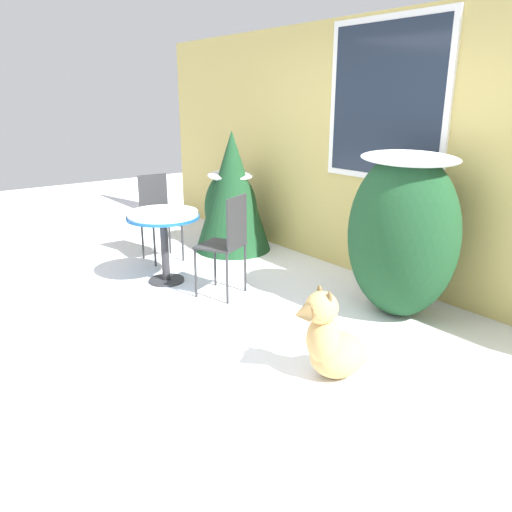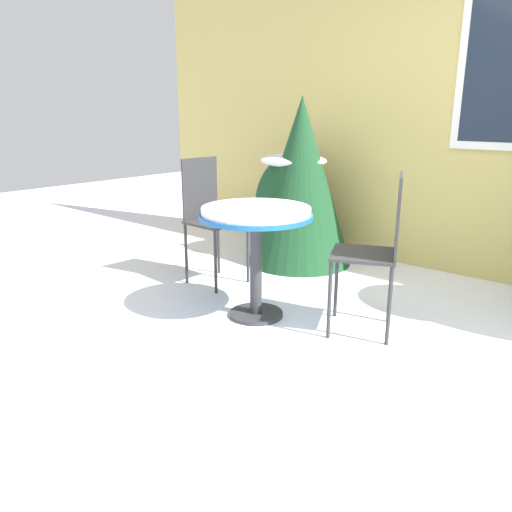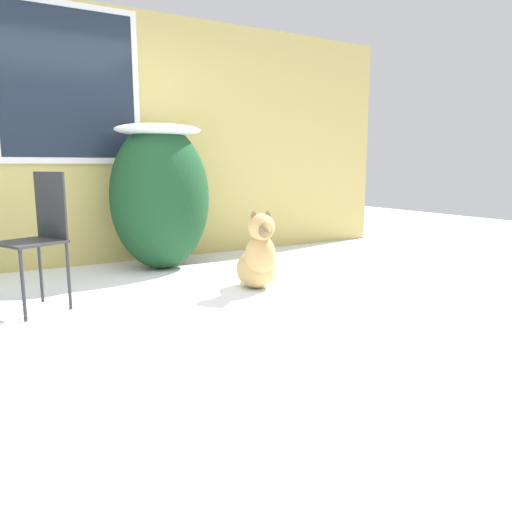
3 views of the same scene
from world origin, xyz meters
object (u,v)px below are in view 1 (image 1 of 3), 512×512
object	(u,v)px
patio_table	(163,223)
patio_chair_near_table	(227,241)
dog	(331,343)
patio_chair_far_side	(158,213)

from	to	relation	value
patio_table	patio_chair_near_table	size ratio (longest dim) A/B	0.76
patio_table	dog	distance (m)	2.41
patio_chair_near_table	patio_chair_far_side	size ratio (longest dim) A/B	1.00
patio_chair_far_side	patio_chair_near_table	bearing A→B (deg)	-88.36
patio_table	patio_chair_near_table	distance (m)	0.78
patio_table	dog	bearing A→B (deg)	-0.12
patio_chair_near_table	patio_chair_far_side	bearing A→B (deg)	-116.28
patio_chair_far_side	dog	world-z (taller)	patio_chair_far_side
patio_chair_near_table	dog	world-z (taller)	patio_chair_near_table
patio_table	patio_chair_far_side	world-z (taller)	patio_chair_far_side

